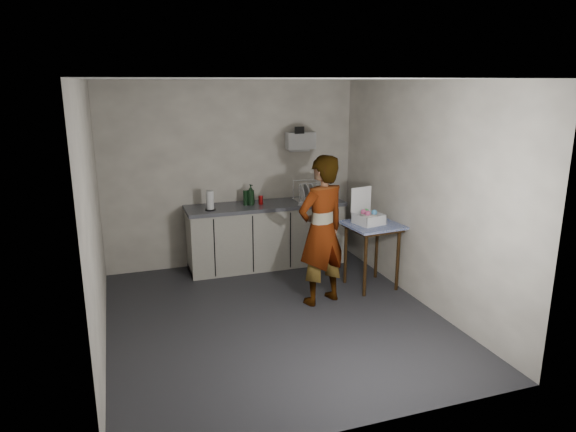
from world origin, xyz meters
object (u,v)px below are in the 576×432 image
object	(u,v)px
side_table	(372,232)
soda_can	(261,200)
dish_rack	(308,196)
kitchen_counter	(266,237)
standing_man	(322,231)
paper_towel	(210,201)
bakery_box	(368,216)
dark_bottle	(245,198)
soap_bottle	(251,195)

from	to	relation	value
side_table	soda_can	xyz separation A→B (m)	(-1.12, 1.21, 0.24)
dish_rack	kitchen_counter	bearing A→B (deg)	-179.33
side_table	dish_rack	size ratio (longest dim) A/B	2.06
kitchen_counter	standing_man	bearing A→B (deg)	-79.89
kitchen_counter	dish_rack	bearing A→B (deg)	0.67
kitchen_counter	paper_towel	distance (m)	1.01
paper_towel	bakery_box	bearing A→B (deg)	-30.54
standing_man	soda_can	bearing A→B (deg)	-94.95
dish_rack	dark_bottle	bearing A→B (deg)	179.78
kitchen_counter	dark_bottle	size ratio (longest dim) A/B	10.64
dark_bottle	bakery_box	bearing A→B (deg)	-42.41
soap_bottle	side_table	bearing A→B (deg)	-43.80
soap_bottle	dish_rack	bearing A→B (deg)	-0.03
soap_bottle	standing_man	bearing A→B (deg)	-72.08
kitchen_counter	standing_man	size ratio (longest dim) A/B	1.26
soda_can	bakery_box	bearing A→B (deg)	-47.57
soap_bottle	dark_bottle	distance (m)	0.09
paper_towel	dish_rack	bearing A→B (deg)	4.31
standing_man	dish_rack	size ratio (longest dim) A/B	4.36
soap_bottle	bakery_box	size ratio (longest dim) A/B	0.65
side_table	soda_can	size ratio (longest dim) A/B	7.10
kitchen_counter	bakery_box	xyz separation A→B (m)	(1.00, -1.16, 0.51)
paper_towel	dish_rack	world-z (taller)	dish_rack
soda_can	dish_rack	distance (m)	0.70
soda_can	bakery_box	xyz separation A→B (m)	(1.07, -1.17, -0.03)
paper_towel	bakery_box	xyz separation A→B (m)	(1.80, -1.06, -0.09)
standing_man	soap_bottle	size ratio (longest dim) A/B	6.14
standing_man	soda_can	world-z (taller)	standing_man
soda_can	paper_towel	size ratio (longest dim) A/B	0.45
standing_man	soap_bottle	distance (m)	1.53
side_table	dark_bottle	xyz separation A→B (m)	(-1.34, 1.21, 0.28)
side_table	soda_can	distance (m)	1.66
side_table	soap_bottle	xyz separation A→B (m)	(-1.26, 1.21, 0.32)
standing_man	soap_bottle	bearing A→B (deg)	-89.72
soap_bottle	dish_rack	size ratio (longest dim) A/B	0.71
kitchen_counter	bakery_box	size ratio (longest dim) A/B	5.05
paper_towel	dish_rack	xyz separation A→B (m)	(1.44, 0.11, -0.06)
dark_bottle	paper_towel	distance (m)	0.53
standing_man	dish_rack	xyz separation A→B (m)	(0.38, 1.45, 0.08)
kitchen_counter	paper_towel	world-z (taller)	paper_towel
side_table	paper_towel	size ratio (longest dim) A/B	3.22
dark_bottle	dish_rack	world-z (taller)	dish_rack
side_table	dish_rack	xyz separation A→B (m)	(-0.41, 1.21, 0.24)
kitchen_counter	paper_towel	xyz separation A→B (m)	(-0.80, -0.10, 0.61)
side_table	bakery_box	size ratio (longest dim) A/B	1.90
dish_rack	bakery_box	xyz separation A→B (m)	(0.36, -1.17, -0.04)
standing_man	bakery_box	size ratio (longest dim) A/B	4.02
standing_man	paper_towel	bearing A→B (deg)	-69.30
soap_bottle	paper_towel	xyz separation A→B (m)	(-0.59, -0.11, -0.02)
side_table	dark_bottle	world-z (taller)	dark_bottle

